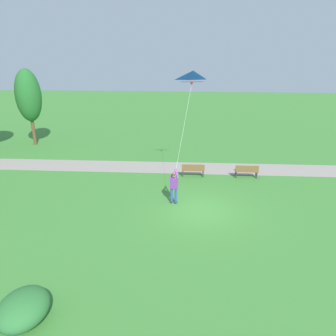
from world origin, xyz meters
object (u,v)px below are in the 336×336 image
park_bench_far_walkway (193,169)px  lakeside_shrub (23,309)px  flying_kite (193,79)px  park_bench_near_walkway (247,170)px  person_kite_flyer (174,185)px  tree_behind_path (28,96)px

park_bench_far_walkway → lakeside_shrub: lakeside_shrub is taller
flying_kite → park_bench_near_walkway: size_ratio=3.27×
park_bench_near_walkway → lakeside_shrub: bearing=146.5°
person_kite_flyer → lakeside_shrub: person_kite_flyer is taller
person_kite_flyer → tree_behind_path: bearing=51.0°
park_bench_near_walkway → person_kite_flyer: bearing=132.8°
park_bench_far_walkway → park_bench_near_walkway: bearing=-88.5°
person_kite_flyer → flying_kite: size_ratio=0.37×
park_bench_far_walkway → tree_behind_path: (6.81, 14.44, 3.86)m
flying_kite → park_bench_far_walkway: bearing=-18.4°
park_bench_near_walkway → lakeside_shrub: size_ratio=0.87×
flying_kite → lakeside_shrub: flying_kite is taller
flying_kite → lakeside_shrub: (-12.00, 4.68, -5.84)m
person_kite_flyer → tree_behind_path: (10.88, 13.46, 3.32)m
tree_behind_path → lakeside_shrub: size_ratio=3.82×
person_kite_flyer → park_bench_near_walkway: size_ratio=1.21×
park_bench_far_walkway → flying_kite: bearing=161.6°
lakeside_shrub → tree_behind_path: bearing=26.4°
park_bench_near_walkway → lakeside_shrub: (-12.61, 8.35, -0.05)m
person_kite_flyer → lakeside_shrub: bearing=155.4°
lakeside_shrub → park_bench_near_walkway: bearing=-33.5°
person_kite_flyer → flying_kite: 6.40m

